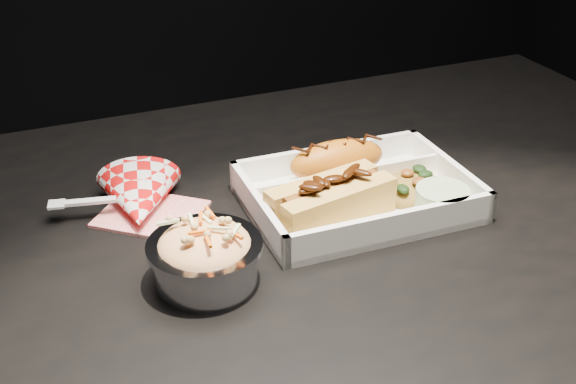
# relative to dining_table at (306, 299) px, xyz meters

# --- Properties ---
(dining_table) EXTENTS (1.20, 0.80, 0.75)m
(dining_table) POSITION_rel_dining_table_xyz_m (0.00, 0.00, 0.00)
(dining_table) COLOR black
(dining_table) RESTS_ON ground
(food_tray) EXTENTS (0.25, 0.19, 0.04)m
(food_tray) POSITION_rel_dining_table_xyz_m (0.08, 0.03, 0.10)
(food_tray) COLOR white
(food_tray) RESTS_ON dining_table
(fried_pastry) EXTENTS (0.12, 0.05, 0.05)m
(fried_pastry) POSITION_rel_dining_table_xyz_m (0.08, 0.09, 0.12)
(fried_pastry) COLOR #C56813
(fried_pastry) RESTS_ON food_tray
(hotdog) EXTENTS (0.15, 0.08, 0.06)m
(hotdog) POSITION_rel_dining_table_xyz_m (0.03, 0.01, 0.12)
(hotdog) COLOR gold
(hotdog) RESTS_ON food_tray
(fried_rice_mound) EXTENTS (0.09, 0.08, 0.03)m
(fried_rice_mound) POSITION_rel_dining_table_xyz_m (0.14, 0.02, 0.11)
(fried_rice_mound) COLOR olive
(fried_rice_mound) RESTS_ON food_tray
(cupcake_liner) EXTENTS (0.06, 0.06, 0.03)m
(cupcake_liner) POSITION_rel_dining_table_xyz_m (0.15, -0.03, 0.11)
(cupcake_liner) COLOR #ABC595
(cupcake_liner) RESTS_ON food_tray
(foil_coleslaw_cup) EXTENTS (0.11, 0.11, 0.07)m
(foil_coleslaw_cup) POSITION_rel_dining_table_xyz_m (-0.13, -0.04, 0.12)
(foil_coleslaw_cup) COLOR silver
(foil_coleslaw_cup) RESTS_ON dining_table
(napkin_fork) EXTENTS (0.18, 0.14, 0.10)m
(napkin_fork) POSITION_rel_dining_table_xyz_m (-0.16, 0.11, 0.11)
(napkin_fork) COLOR red
(napkin_fork) RESTS_ON dining_table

